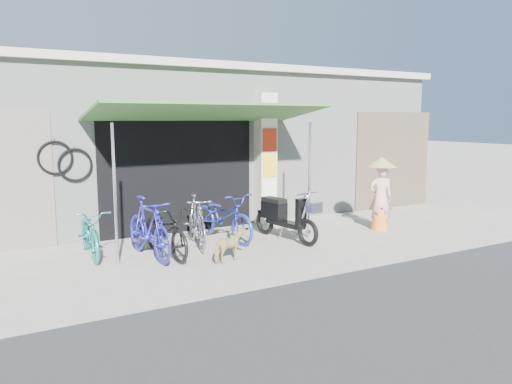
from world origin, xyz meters
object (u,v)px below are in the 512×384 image
bike_black (166,231)px  bike_navy (223,216)px  bike_blue (149,228)px  moped (284,217)px  bike_silver (197,221)px  street_dog (231,246)px  nun (381,193)px  bike_teal (90,232)px

bike_black → bike_navy: 1.51m
bike_blue → moped: bike_blue is taller
bike_silver → moped: size_ratio=0.91×
bike_blue → street_dog: size_ratio=2.72×
street_dog → bike_silver: bearing=-18.3°
bike_blue → nun: size_ratio=1.11×
bike_silver → bike_navy: size_ratio=0.89×
street_dog → moped: moped is taller
bike_navy → bike_black: bearing=-169.7°
bike_silver → street_dog: size_ratio=2.51×
bike_teal → bike_blue: 1.06m
bike_black → bike_teal: bearing=147.2°
bike_blue → moped: size_ratio=0.98×
bike_silver → street_dog: bike_silver is taller
bike_silver → moped: moped is taller
bike_teal → bike_black: size_ratio=0.95×
bike_black → moped: (2.48, -0.00, 0.01)m
bike_teal → moped: size_ratio=0.91×
bike_blue → moped: bearing=-5.8°
bike_blue → street_dog: (1.13, -0.93, -0.26)m
bike_blue → bike_black: size_ratio=1.02×
bike_black → bike_silver: bearing=20.0°
bike_black → bike_blue: bearing=171.2°
bike_silver → bike_navy: bearing=30.3°
bike_black → bike_silver: bike_silver is taller
bike_navy → bike_silver: bearing=-173.5°
street_dog → moped: (1.65, 0.90, 0.19)m
street_dog → bike_teal: bearing=29.9°
bike_teal → street_dog: bearing=-34.7°
bike_black → bike_silver: (0.73, 0.34, 0.04)m
bike_teal → bike_black: (1.17, -0.62, 0.02)m
street_dog → moped: bearing=-84.2°
bike_blue → street_dog: bearing=-44.6°
bike_silver → bike_black: bearing=-142.7°
nun → moped: bearing=20.6°
bike_navy → moped: 1.22m
bike_navy → street_dog: size_ratio=2.83×
bike_blue → street_dog: 1.49m
bike_teal → bike_black: bike_black is taller
bike_teal → nun: size_ratio=1.03×
bike_blue → bike_navy: size_ratio=0.96×
bike_blue → bike_silver: size_ratio=1.08×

